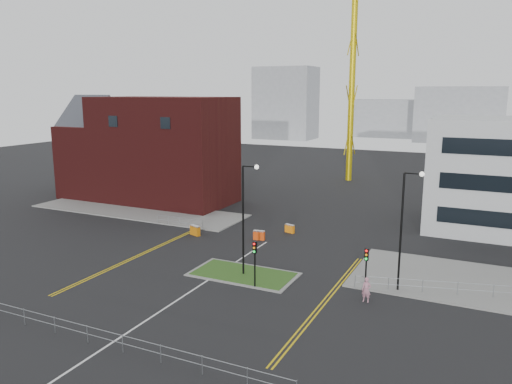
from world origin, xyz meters
TOP-DOWN VIEW (x-y plane):
  - ground at (0.00, 0.00)m, footprint 200.00×200.00m
  - pavement_left at (-20.00, 22.00)m, footprint 28.00×8.00m
  - island_kerb at (2.00, 8.00)m, footprint 8.60×4.60m
  - grass_island at (2.00, 8.00)m, footprint 8.00×4.00m
  - brick_building at (-22.97, 28.00)m, footprint 24.20×10.07m
  - tower_crane at (3.72, 54.28)m, footprint 52.71×7.65m
  - streetlamp_island at (2.22, 8.00)m, footprint 1.46×0.36m
  - streetlamp_right_near at (14.22, 10.00)m, footprint 1.46×0.36m
  - traffic_light_island at (4.00, 5.98)m, footprint 0.28×0.33m
  - traffic_light_right at (12.00, 7.98)m, footprint 0.28×0.33m
  - railing_front at (0.00, -6.00)m, footprint 24.05×0.05m
  - railing_left at (-11.00, 18.00)m, footprint 6.05×0.05m
  - railing_right at (20.50, 11.50)m, footprint 19.05×5.05m
  - centre_line at (0.00, 2.00)m, footprint 0.15×30.00m
  - yellow_left_a at (-9.00, 10.00)m, footprint 0.12×24.00m
  - yellow_left_b at (-8.70, 10.00)m, footprint 0.12×24.00m
  - yellow_right_a at (9.50, 6.00)m, footprint 0.12×20.00m
  - yellow_right_b at (9.80, 6.00)m, footprint 0.12×20.00m
  - skyline_a at (-40.00, 120.00)m, footprint 18.00×12.00m
  - skyline_b at (10.00, 130.00)m, footprint 24.00×12.00m
  - skyline_d at (-8.00, 140.00)m, footprint 30.00×12.00m
  - pedestrian at (12.31, 7.03)m, footprint 0.66×0.43m
  - barrier_left at (-7.71, 16.00)m, footprint 1.31×0.82m
  - barrier_mid at (0.83, 21.15)m, footprint 1.12×0.65m
  - barrier_right at (-1.00, 17.40)m, footprint 1.19×0.55m

SIDE VIEW (x-z plane):
  - ground at x=0.00m, z-range 0.00..0.00m
  - centre_line at x=0.00m, z-range 0.00..0.01m
  - yellow_left_a at x=-9.00m, z-range 0.00..0.01m
  - yellow_left_b at x=-8.70m, z-range 0.00..0.01m
  - yellow_right_a at x=9.50m, z-range 0.00..0.01m
  - yellow_right_b at x=9.80m, z-range 0.00..0.01m
  - island_kerb at x=2.00m, z-range 0.00..0.08m
  - pavement_left at x=-20.00m, z-range 0.00..0.12m
  - grass_island at x=2.00m, z-range 0.00..0.12m
  - barrier_mid at x=0.83m, z-range 0.04..0.93m
  - barrier_right at x=-1.00m, z-range 0.04..1.01m
  - barrier_left at x=-7.71m, z-range 0.04..1.09m
  - railing_left at x=-11.00m, z-range 0.19..1.29m
  - railing_right at x=20.50m, z-range 0.23..1.33m
  - railing_front at x=0.00m, z-range 0.23..1.33m
  - pedestrian at x=12.31m, z-range 0.00..1.80m
  - traffic_light_island at x=4.00m, z-range 0.74..4.39m
  - traffic_light_right at x=12.00m, z-range 0.74..4.39m
  - streetlamp_island at x=2.22m, z-range 0.82..10.00m
  - streetlamp_right_near at x=14.22m, z-range 0.82..10.00m
  - skyline_d at x=-8.00m, z-range 0.00..12.00m
  - brick_building at x=-22.97m, z-range -0.27..13.97m
  - skyline_b at x=10.00m, z-range 0.00..16.00m
  - skyline_a at x=-40.00m, z-range 0.00..22.00m
  - tower_crane at x=3.72m, z-range 7.31..45.87m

